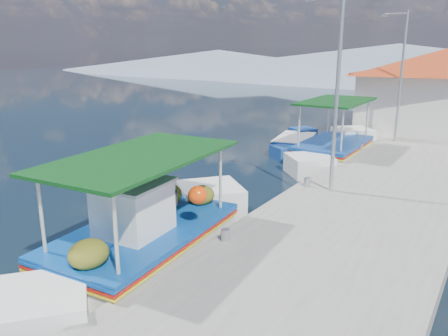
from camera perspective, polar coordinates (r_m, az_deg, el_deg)
The scene contains 9 objects.
ground at distance 15.20m, azimuth -5.89°, elevation -3.74°, with size 160.00×160.00×0.00m, color black.
quay at distance 18.10m, azimuth 21.53°, elevation -0.79°, with size 5.00×44.00×0.50m, color #97968E.
bollards at distance 17.78m, azimuth 14.56°, elevation 0.87°, with size 0.20×17.20×0.30m.
main_caique at distance 10.94m, azimuth -9.82°, elevation -8.64°, with size 2.96×8.67×2.86m.
caique_green_canopy at distance 20.59m, azimuth 13.85°, elevation 2.27°, with size 2.40×7.92×2.96m.
caique_blue_hull at distance 22.29m, azimuth 9.09°, elevation 3.04°, with size 2.27×5.31×0.96m.
harbor_building at distance 26.44m, azimuth 26.71°, elevation 9.06°, with size 10.49×10.49×4.40m.
lamp_post_near at distance 13.99m, azimuth 13.96°, elevation 10.40°, with size 1.21×0.14×6.00m.
lamp_post_far at distance 22.68m, azimuth 21.55°, elevation 11.56°, with size 1.21×0.14×6.00m.
Camera 1 is at (9.00, -11.20, 4.97)m, focal length 35.75 mm.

